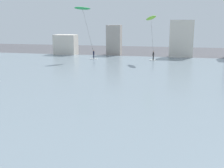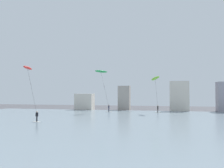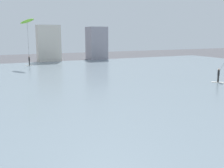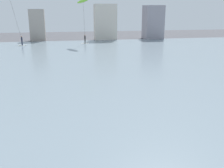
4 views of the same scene
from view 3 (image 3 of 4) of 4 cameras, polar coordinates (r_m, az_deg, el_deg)
name	(u,v)px [view 3 (image 3 of 4)]	position (r m, az deg, el deg)	size (l,w,h in m)	color
water_bay	(62,86)	(30.10, -10.47, -0.33)	(84.00, 52.00, 0.10)	slate
far_shore_buildings	(32,46)	(56.44, -16.43, 7.70)	(39.12, 4.45, 7.37)	beige
kitesurfer_lime	(27,25)	(47.43, -17.42, 11.77)	(2.53, 4.75, 8.06)	silver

